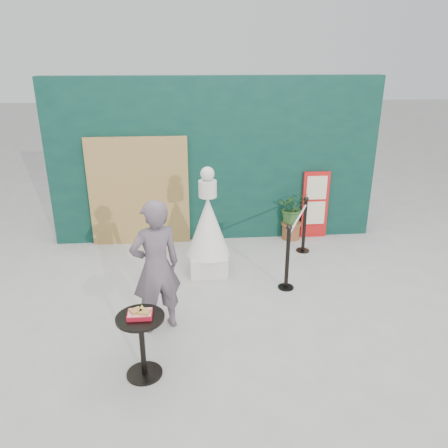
# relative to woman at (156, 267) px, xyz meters

# --- Properties ---
(ground) EXTENTS (60.00, 60.00, 0.00)m
(ground) POSITION_rel_woman_xyz_m (0.94, -0.12, -0.87)
(ground) COLOR #ADAAA5
(ground) RESTS_ON ground
(back_wall) EXTENTS (6.00, 0.30, 3.00)m
(back_wall) POSITION_rel_woman_xyz_m (0.94, 3.03, 0.63)
(back_wall) COLOR #0A2E29
(back_wall) RESTS_ON ground
(bamboo_fence) EXTENTS (1.80, 0.08, 2.00)m
(bamboo_fence) POSITION_rel_woman_xyz_m (-0.46, 2.82, 0.13)
(bamboo_fence) COLOR tan
(bamboo_fence) RESTS_ON ground
(woman) EXTENTS (0.75, 0.64, 1.75)m
(woman) POSITION_rel_woman_xyz_m (0.00, 0.00, 0.00)
(woman) COLOR #64555F
(woman) RESTS_ON ground
(menu_board) EXTENTS (0.50, 0.07, 1.30)m
(menu_board) POSITION_rel_woman_xyz_m (2.84, 2.83, -0.22)
(menu_board) COLOR red
(menu_board) RESTS_ON ground
(statue) EXTENTS (0.69, 0.69, 1.76)m
(statue) POSITION_rel_woman_xyz_m (0.73, 1.50, -0.16)
(statue) COLOR beige
(statue) RESTS_ON ground
(cafe_table) EXTENTS (0.52, 0.52, 0.75)m
(cafe_table) POSITION_rel_woman_xyz_m (-0.12, -0.90, -0.38)
(cafe_table) COLOR black
(cafe_table) RESTS_ON ground
(food_basket) EXTENTS (0.26, 0.19, 0.11)m
(food_basket) POSITION_rel_woman_xyz_m (-0.12, -0.90, -0.09)
(food_basket) COLOR #B51325
(food_basket) RESTS_ON cafe_table
(planter) EXTENTS (0.56, 0.49, 0.95)m
(planter) POSITION_rel_woman_xyz_m (2.39, 2.77, -0.32)
(planter) COLOR #975B31
(planter) RESTS_ON ground
(stanchion_barrier) EXTENTS (0.84, 1.54, 1.03)m
(stanchion_barrier) POSITION_rel_woman_xyz_m (2.17, 1.52, -0.38)
(stanchion_barrier) COLOR black
(stanchion_barrier) RESTS_ON ground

